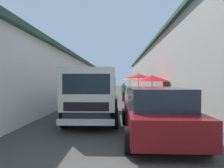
# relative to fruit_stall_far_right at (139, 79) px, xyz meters

# --- Properties ---
(ground) EXTENTS (90.00, 90.00, 0.00)m
(ground) POSITION_rel_fruit_stall_far_right_xyz_m (0.55, 1.80, -1.86)
(ground) COLOR #3D3A38
(building_left_whitewash) EXTENTS (49.80, 7.50, 3.70)m
(building_left_whitewash) POSITION_rel_fruit_stall_far_right_xyz_m (2.80, 8.71, 0.00)
(building_left_whitewash) COLOR silver
(building_left_whitewash) RESTS_ON ground
(building_right_concrete) EXTENTS (49.80, 7.50, 5.52)m
(building_right_concrete) POSITION_rel_fruit_stall_far_right_xyz_m (2.80, -5.10, 0.91)
(building_right_concrete) COLOR #A39E93
(building_right_concrete) RESTS_ON ground
(fruit_stall_far_right) EXTENTS (2.35, 2.35, 2.38)m
(fruit_stall_far_right) POSITION_rel_fruit_stall_far_right_xyz_m (0.00, 0.00, 0.00)
(fruit_stall_far_right) COLOR #9E9EA3
(fruit_stall_far_right) RESTS_ON ground
(fruit_stall_near_left) EXTENTS (2.64, 2.64, 2.14)m
(fruit_stall_near_left) POSITION_rel_fruit_stall_far_right_xyz_m (-2.90, -0.64, -0.18)
(fruit_stall_near_left) COLOR #9E9EA3
(fruit_stall_near_left) RESTS_ON ground
(fruit_stall_mid_lane) EXTENTS (2.48, 2.48, 2.19)m
(fruit_stall_mid_lane) POSITION_rel_fruit_stall_far_right_xyz_m (6.82, 0.32, -0.15)
(fruit_stall_mid_lane) COLOR #9E9EA3
(fruit_stall_mid_lane) RESTS_ON ground
(fruit_stall_near_right) EXTENTS (2.80, 2.80, 2.21)m
(fruit_stall_near_right) POSITION_rel_fruit_stall_far_right_xyz_m (3.48, 4.22, -0.07)
(fruit_stall_near_right) COLOR #9E9EA3
(fruit_stall_near_right) RESTS_ON ground
(hatchback_car) EXTENTS (3.92, 1.93, 1.45)m
(hatchback_car) POSITION_rel_fruit_stall_far_right_xyz_m (-10.00, 0.65, -1.12)
(hatchback_car) COLOR #600F14
(hatchback_car) RESTS_ON ground
(delivery_truck) EXTENTS (4.95, 2.03, 2.08)m
(delivery_truck) POSITION_rel_fruit_stall_far_right_xyz_m (-8.56, 2.77, -0.82)
(delivery_truck) COLOR black
(delivery_truck) RESTS_ON ground
(vendor_by_crates) EXTENTS (0.37, 0.61, 1.67)m
(vendor_by_crates) POSITION_rel_fruit_stall_far_right_xyz_m (-0.44, 2.95, -0.89)
(vendor_by_crates) COLOR navy
(vendor_by_crates) RESTS_ON ground
(vendor_in_shade) EXTENTS (0.57, 0.36, 1.53)m
(vendor_in_shade) POSITION_rel_fruit_stall_far_right_xyz_m (-1.24, 1.36, -0.99)
(vendor_in_shade) COLOR #232328
(vendor_in_shade) RESTS_ON ground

